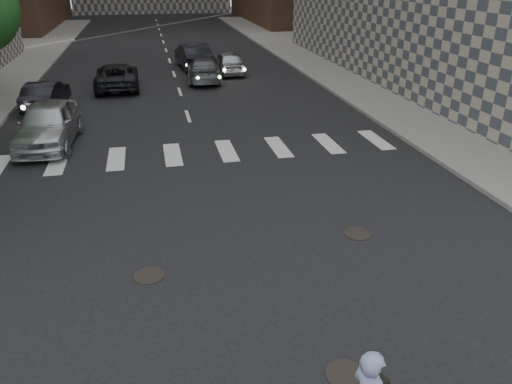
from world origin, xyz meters
TOP-DOWN VIEW (x-y plane):
  - ground at (0.00, 0.00)m, footprint 160.00×160.00m
  - sidewalk_right at (14.50, 20.00)m, footprint 13.00×80.00m
  - manhole_a at (1.20, -2.50)m, footprint 0.70×0.70m
  - manhole_b at (-2.00, 1.20)m, footprint 0.70×0.70m
  - manhole_c at (3.30, 2.00)m, footprint 0.70×0.70m
  - silver_sedan at (-5.50, 11.11)m, footprint 2.22×4.97m
  - traffic_car_a at (-6.50, 16.79)m, footprint 1.79×4.15m
  - traffic_car_b at (1.65, 21.45)m, footprint 2.36×4.93m
  - traffic_car_c at (-3.33, 20.51)m, footprint 2.39×5.04m
  - traffic_car_d at (3.44, 23.41)m, footprint 1.75×4.20m
  - traffic_car_e at (1.42, 25.55)m, footprint 2.24×5.13m

SIDE VIEW (x-z plane):
  - ground at x=0.00m, z-range 0.00..0.00m
  - manhole_a at x=1.20m, z-range 0.00..0.02m
  - manhole_b at x=-2.00m, z-range 0.00..0.02m
  - manhole_c at x=3.30m, z-range 0.00..0.02m
  - sidewalk_right at x=14.50m, z-range 0.00..0.15m
  - traffic_car_a at x=-6.50m, z-range 0.00..1.33m
  - traffic_car_b at x=1.65m, z-range 0.00..1.39m
  - traffic_car_c at x=-3.33m, z-range 0.00..1.39m
  - traffic_car_d at x=3.44m, z-range 0.00..1.42m
  - traffic_car_e at x=1.42m, z-range 0.00..1.64m
  - silver_sedan at x=-5.50m, z-range 0.00..1.66m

